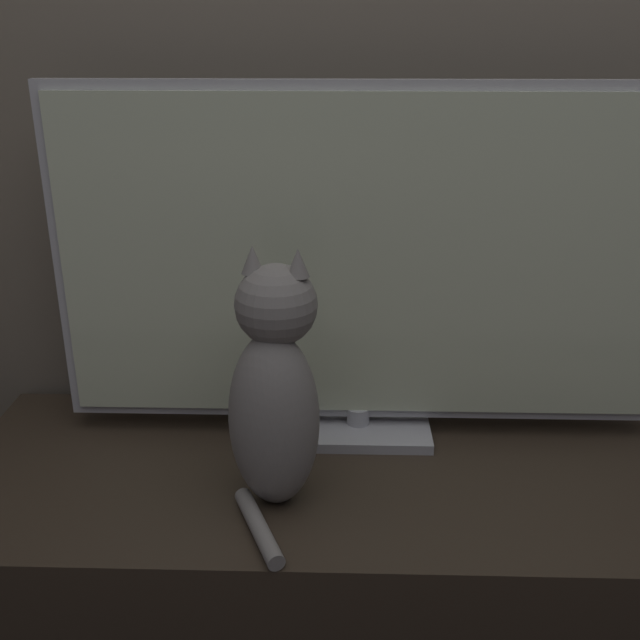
# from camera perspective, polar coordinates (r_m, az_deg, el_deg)

# --- Properties ---
(tv_stand) EXTENTS (1.43, 0.56, 0.40)m
(tv_stand) POSITION_cam_1_polar(r_m,az_deg,el_deg) (1.51, 2.03, -17.70)
(tv_stand) COLOR #33281E
(tv_stand) RESTS_ON ground_plane
(tv) EXTENTS (1.13, 0.17, 0.67)m
(tv) POSITION_cam_1_polar(r_m,az_deg,el_deg) (1.37, 3.15, 3.95)
(tv) COLOR #B7B7BC
(tv) RESTS_ON tv_stand
(cat) EXTENTS (0.17, 0.29, 0.44)m
(cat) POSITION_cam_1_polar(r_m,az_deg,el_deg) (1.22, -3.46, -5.50)
(cat) COLOR gray
(cat) RESTS_ON tv_stand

